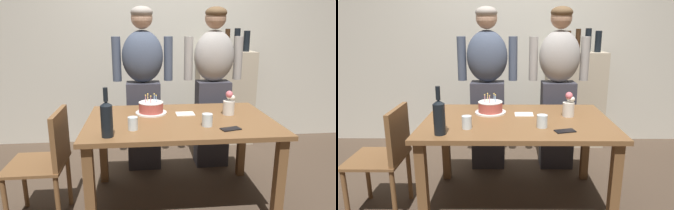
% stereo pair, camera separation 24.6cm
% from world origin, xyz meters
% --- Properties ---
extents(ground_plane, '(10.00, 10.00, 0.00)m').
position_xyz_m(ground_plane, '(0.00, 0.00, 0.00)').
color(ground_plane, '#47382B').
extents(back_wall, '(5.20, 0.10, 2.60)m').
position_xyz_m(back_wall, '(0.00, 1.55, 1.30)').
color(back_wall, beige).
rests_on(back_wall, ground_plane).
extents(dining_table, '(1.50, 0.96, 0.74)m').
position_xyz_m(dining_table, '(0.00, 0.00, 0.64)').
color(dining_table, brown).
rests_on(dining_table, ground_plane).
extents(birthday_cake, '(0.27, 0.27, 0.17)m').
position_xyz_m(birthday_cake, '(-0.23, 0.19, 0.79)').
color(birthday_cake, white).
rests_on(birthday_cake, dining_table).
extents(water_glass_near, '(0.08, 0.08, 0.09)m').
position_xyz_m(water_glass_near, '(0.18, -0.20, 0.79)').
color(water_glass_near, silver).
rests_on(water_glass_near, dining_table).
extents(water_glass_far, '(0.07, 0.07, 0.10)m').
position_xyz_m(water_glass_far, '(-0.38, -0.23, 0.79)').
color(water_glass_far, silver).
rests_on(water_glass_far, dining_table).
extents(wine_bottle, '(0.08, 0.08, 0.34)m').
position_xyz_m(wine_bottle, '(-0.55, -0.36, 0.87)').
color(wine_bottle, black).
rests_on(wine_bottle, dining_table).
extents(cell_phone, '(0.16, 0.11, 0.01)m').
position_xyz_m(cell_phone, '(0.33, -0.29, 0.74)').
color(cell_phone, black).
rests_on(cell_phone, dining_table).
extents(napkin_stack, '(0.16, 0.12, 0.01)m').
position_xyz_m(napkin_stack, '(0.06, 0.13, 0.74)').
color(napkin_stack, white).
rests_on(napkin_stack, dining_table).
extents(flower_vase, '(0.10, 0.10, 0.21)m').
position_xyz_m(flower_vase, '(0.43, 0.09, 0.83)').
color(flower_vase, silver).
rests_on(flower_vase, dining_table).
extents(person_man_bearded, '(0.61, 0.27, 1.66)m').
position_xyz_m(person_man_bearded, '(-0.28, 0.71, 0.87)').
color(person_man_bearded, '#33333D').
rests_on(person_man_bearded, ground_plane).
extents(person_woman_cardigan, '(0.61, 0.27, 1.66)m').
position_xyz_m(person_woman_cardigan, '(0.44, 0.71, 0.87)').
color(person_woman_cardigan, '#33333D').
rests_on(person_woman_cardigan, ground_plane).
extents(dining_chair, '(0.42, 0.42, 0.87)m').
position_xyz_m(dining_chair, '(-1.02, -0.15, 0.52)').
color(dining_chair, brown).
rests_on(dining_chair, ground_plane).
extents(shelf_cabinet, '(0.71, 0.30, 1.45)m').
position_xyz_m(shelf_cabinet, '(0.76, 1.33, 0.60)').
color(shelf_cabinet, tan).
rests_on(shelf_cabinet, ground_plane).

